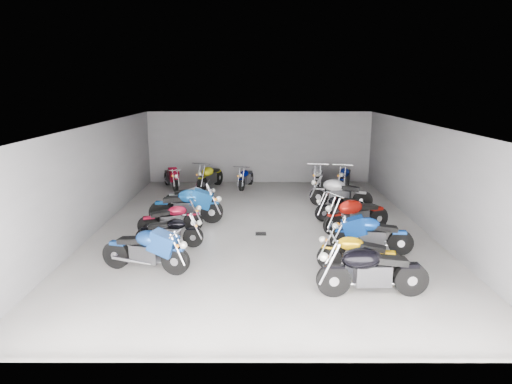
# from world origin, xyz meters

# --- Properties ---
(ground) EXTENTS (14.00, 14.00, 0.00)m
(ground) POSITION_xyz_m (0.00, 0.00, 0.00)
(ground) COLOR #A29F99
(ground) RESTS_ON ground
(wall_back) EXTENTS (10.00, 0.10, 3.20)m
(wall_back) POSITION_xyz_m (0.00, 7.00, 1.60)
(wall_back) COLOR gray
(wall_back) RESTS_ON ground
(wall_left) EXTENTS (0.10, 14.00, 3.20)m
(wall_left) POSITION_xyz_m (-5.00, 0.00, 1.60)
(wall_left) COLOR gray
(wall_left) RESTS_ON ground
(wall_right) EXTENTS (0.10, 14.00, 3.20)m
(wall_right) POSITION_xyz_m (5.00, 0.00, 1.60)
(wall_right) COLOR gray
(wall_right) RESTS_ON ground
(ceiling) EXTENTS (10.00, 14.00, 0.04)m
(ceiling) POSITION_xyz_m (0.00, 0.00, 3.22)
(ceiling) COLOR black
(ceiling) RESTS_ON wall_back
(drain_grate) EXTENTS (0.32, 0.32, 0.01)m
(drain_grate) POSITION_xyz_m (0.00, -0.50, 0.01)
(drain_grate) COLOR black
(drain_grate) RESTS_ON ground
(motorcycle_left_b) EXTENTS (2.19, 0.72, 0.98)m
(motorcycle_left_b) POSITION_xyz_m (-2.74, -3.31, 0.54)
(motorcycle_left_b) COLOR black
(motorcycle_left_b) RESTS_ON ground
(motorcycle_left_c) EXTENTS (1.85, 0.36, 0.82)m
(motorcycle_left_c) POSITION_xyz_m (-2.48, -1.64, 0.45)
(motorcycle_left_c) COLOR black
(motorcycle_left_c) RESTS_ON ground
(motorcycle_left_d) EXTENTS (1.89, 0.71, 0.85)m
(motorcycle_left_d) POSITION_xyz_m (-2.67, -0.46, 0.47)
(motorcycle_left_d) COLOR black
(motorcycle_left_d) RESTS_ON ground
(motorcycle_left_e) EXTENTS (2.38, 0.47, 1.04)m
(motorcycle_left_e) POSITION_xyz_m (-2.36, 0.61, 0.57)
(motorcycle_left_e) COLOR black
(motorcycle_left_e) RESTS_ON ground
(motorcycle_left_f) EXTENTS (1.85, 0.37, 0.81)m
(motorcycle_left_f) POSITION_xyz_m (-2.47, 2.34, 0.44)
(motorcycle_left_f) COLOR black
(motorcycle_left_f) RESTS_ON ground
(motorcycle_right_a) EXTENTS (2.36, 0.47, 1.04)m
(motorcycle_right_a) POSITION_xyz_m (2.27, -4.60, 0.57)
(motorcycle_right_a) COLOR black
(motorcycle_right_a) RESTS_ON ground
(motorcycle_right_b) EXTENTS (1.94, 0.71, 0.88)m
(motorcycle_right_b) POSITION_xyz_m (2.26, -3.39, 0.48)
(motorcycle_right_b) COLOR black
(motorcycle_right_b) RESTS_ON ground
(motorcycle_right_c) EXTENTS (2.15, 0.48, 0.95)m
(motorcycle_right_c) POSITION_xyz_m (2.86, -2.13, 0.52)
(motorcycle_right_c) COLOR black
(motorcycle_right_c) RESTS_ON ground
(motorcycle_right_d) EXTENTS (2.14, 1.10, 1.01)m
(motorcycle_right_d) POSITION_xyz_m (2.85, -0.36, 0.55)
(motorcycle_right_d) COLOR black
(motorcycle_right_d) RESTS_ON ground
(motorcycle_right_e) EXTENTS (1.80, 0.69, 0.82)m
(motorcycle_right_e) POSITION_xyz_m (2.64, 1.01, 0.45)
(motorcycle_right_e) COLOR black
(motorcycle_right_e) RESTS_ON ground
(motorcycle_right_f) EXTENTS (2.16, 1.06, 1.01)m
(motorcycle_right_f) POSITION_xyz_m (2.87, 2.49, 0.55)
(motorcycle_right_f) COLOR black
(motorcycle_right_f) RESTS_ON ground
(motorcycle_back_a) EXTENTS (0.95, 1.89, 0.89)m
(motorcycle_back_a) POSITION_xyz_m (-3.79, 5.70, 0.48)
(motorcycle_back_a) COLOR black
(motorcycle_back_a) RESTS_ON ground
(motorcycle_back_b) EXTENTS (0.93, 2.09, 0.96)m
(motorcycle_back_b) POSITION_xyz_m (-2.13, 5.66, 0.53)
(motorcycle_back_b) COLOR black
(motorcycle_back_b) RESTS_ON ground
(motorcycle_back_c) EXTENTS (0.62, 1.86, 0.83)m
(motorcycle_back_c) POSITION_xyz_m (-0.59, 5.81, 0.45)
(motorcycle_back_c) COLOR black
(motorcycle_back_c) RESTS_ON ground
(motorcycle_back_e) EXTENTS (0.51, 2.26, 0.99)m
(motorcycle_back_e) POSITION_xyz_m (2.44, 5.50, 0.54)
(motorcycle_back_e) COLOR black
(motorcycle_back_e) RESTS_ON ground
(motorcycle_back_f) EXTENTS (0.84, 2.12, 0.96)m
(motorcycle_back_f) POSITION_xyz_m (3.61, 5.45, 0.53)
(motorcycle_back_f) COLOR black
(motorcycle_back_f) RESTS_ON ground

